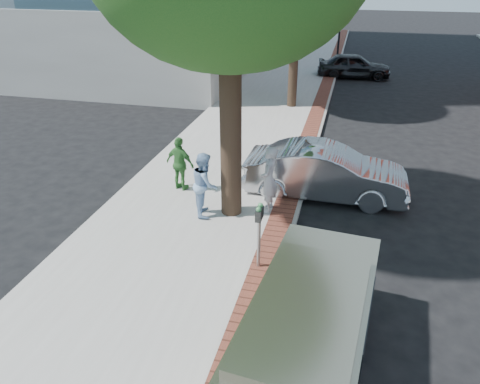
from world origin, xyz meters
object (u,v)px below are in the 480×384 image
(sedan_silver, at_px, (326,172))
(person_gray, at_px, (269,180))
(person_officer, at_px, (205,184))
(person_green, at_px, (180,164))
(parking_meter, at_px, (259,223))
(bg_car, at_px, (354,66))
(van, at_px, (310,326))

(sedan_silver, bearing_deg, person_gray, 138.25)
(person_officer, xyz_separation_m, sedan_silver, (2.84, 2.00, -0.24))
(person_green, bearing_deg, parking_meter, 149.56)
(parking_meter, xyz_separation_m, bg_car, (1.43, 19.19, -0.52))
(person_green, xyz_separation_m, sedan_silver, (3.94, 0.81, -0.19))
(bg_car, bearing_deg, person_green, 160.02)
(person_officer, height_order, sedan_silver, person_officer)
(person_gray, relative_size, person_officer, 1.06)
(parking_meter, relative_size, bg_car, 0.37)
(parking_meter, xyz_separation_m, person_gray, (-0.27, 2.50, -0.19))
(van, bearing_deg, person_green, 133.04)
(person_officer, relative_size, bg_car, 0.41)
(person_officer, relative_size, person_green, 1.07)
(bg_car, bearing_deg, person_officer, 164.50)
(sedan_silver, bearing_deg, person_green, 102.20)
(person_gray, distance_m, van, 5.12)
(sedan_silver, bearing_deg, parking_meter, 165.56)
(parking_meter, bearing_deg, van, -61.05)
(person_green, relative_size, van, 0.34)
(van, bearing_deg, parking_meter, 124.71)
(bg_car, bearing_deg, van, 174.75)
(person_green, xyz_separation_m, van, (4.19, -5.51, -0.04))
(person_gray, distance_m, bg_car, 16.78)
(person_green, bearing_deg, bg_car, -88.05)
(person_gray, bearing_deg, person_officer, -70.36)
(parking_meter, height_order, person_gray, person_gray)
(person_officer, xyz_separation_m, bg_car, (3.22, 17.23, -0.29))
(parking_meter, distance_m, person_gray, 2.52)
(person_officer, bearing_deg, person_green, 25.10)
(person_green, relative_size, bg_car, 0.38)
(person_gray, relative_size, sedan_silver, 0.39)
(parking_meter, xyz_separation_m, person_green, (-2.89, 3.14, -0.29))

